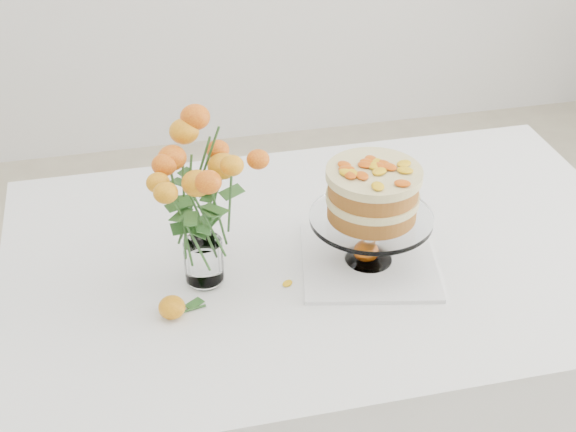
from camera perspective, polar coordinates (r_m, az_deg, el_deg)
name	(u,v)px	position (r m, az deg, el deg)	size (l,w,h in m)	color
table	(329,279)	(1.82, 2.95, -4.47)	(1.43, 0.93, 0.76)	tan
napkin	(368,261)	(1.73, 5.72, -3.20)	(0.28, 0.28, 0.01)	white
cake_stand	(372,198)	(1.64, 6.03, 1.27)	(0.26, 0.26, 0.23)	white
rose_vase	(198,184)	(1.55, -6.39, 2.28)	(0.31, 0.31, 0.40)	white
loose_rose_near	(172,307)	(1.59, -8.25, -6.45)	(0.09, 0.05, 0.04)	#FBA115
loose_rose_far	(366,253)	(1.73, 5.58, -2.61)	(0.09, 0.05, 0.04)	#BA3409
stray_petal_a	(287,283)	(1.67, -0.04, -4.82)	(0.03, 0.02, 0.00)	yellow
stray_petal_b	(339,288)	(1.66, 3.66, -5.16)	(0.03, 0.02, 0.00)	yellow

